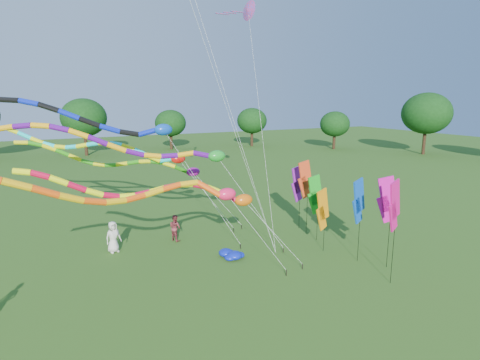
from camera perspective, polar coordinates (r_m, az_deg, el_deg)
name	(u,v)px	position (r m, az deg, el deg)	size (l,w,h in m)	color
ground	(275,299)	(18.76, 4.95, -16.49)	(160.00, 160.00, 0.00)	#215015
tree_ring	(308,222)	(11.62, 9.59, -5.93)	(118.08, 119.67, 9.32)	#382314
tube_kite_red	(170,192)	(19.04, -9.96, -1.68)	(12.65, 2.81, 6.46)	black
tube_kite_orange	(128,191)	(15.69, -15.65, -1.52)	(14.68, 2.05, 7.31)	black
tube_kite_purple	(127,145)	(21.46, -15.77, 4.77)	(15.23, 5.19, 8.24)	black
tube_kite_blue	(61,116)	(23.86, -24.12, 8.31)	(16.61, 7.75, 9.74)	black
tube_kite_cyan	(115,150)	(26.66, -17.32, 4.14)	(12.76, 6.50, 7.51)	black
tube_kite_green	(130,163)	(26.90, -15.32, 2.40)	(13.03, 5.30, 6.76)	black
delta_kite_high_c	(248,10)	(27.04, 1.13, 22.99)	(2.92, 6.21, 15.09)	black
banner_pole_red	(305,180)	(25.92, 9.23, 0.06)	(1.16, 0.10, 4.94)	black
banner_pole_violet	(298,184)	(27.17, 8.19, -0.57)	(1.16, 0.26, 4.38)	black
banner_pole_magenta_a	(394,206)	(19.85, 21.11, -3.47)	(1.12, 0.45, 5.19)	black
banner_pole_orange	(322,210)	(23.37, 11.65, -4.14)	(1.14, 0.39, 3.81)	black
banner_pole_magenta_b	(387,200)	(21.87, 20.18, -2.66)	(1.09, 0.56, 4.96)	black
banner_pole_green	(315,195)	(24.98, 10.63, -2.06)	(1.16, 0.10, 4.24)	black
banner_pole_blue_a	(359,201)	(22.13, 16.51, -2.92)	(1.14, 0.39, 4.70)	black
blue_nylon_heap	(237,252)	(23.09, -0.41, -10.20)	(1.58, 1.27, 0.52)	#0D1EAF
person_a	(113,237)	(24.51, -17.59, -7.72)	(0.90, 0.59, 1.84)	beige
person_c	(175,228)	(25.56, -9.21, -6.72)	(0.81, 0.63, 1.66)	maroon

